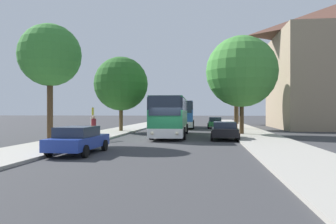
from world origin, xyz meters
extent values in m
plane|color=#38383A|center=(0.00, 0.00, 0.00)|extent=(300.00, 300.00, 0.00)
cube|color=#A39E93|center=(-7.00, 0.00, 0.07)|extent=(4.00, 120.00, 0.15)
cube|color=#A39E93|center=(7.00, 0.00, 0.07)|extent=(4.00, 120.00, 0.15)
cube|color=silver|center=(-0.49, 5.41, 0.62)|extent=(2.90, 11.68, 0.70)
cube|color=#23844C|center=(-0.49, 5.41, 1.65)|extent=(2.90, 11.68, 1.35)
cube|color=#232D3D|center=(-0.49, 5.41, 2.80)|extent=(2.92, 11.45, 0.95)
cube|color=#23844C|center=(-0.49, 5.41, 3.33)|extent=(2.85, 11.44, 0.12)
cube|color=#232D3D|center=(-0.32, -0.43, 2.65)|extent=(2.31, 0.13, 1.45)
sphere|color=#F4EAC1|center=(-1.22, -0.47, 0.66)|extent=(0.24, 0.24, 0.24)
sphere|color=#F4EAC1|center=(0.58, -0.42, 0.66)|extent=(0.24, 0.24, 0.24)
cylinder|color=black|center=(-1.67, 1.89, 0.50)|extent=(0.33, 1.01, 1.00)
cylinder|color=black|center=(0.90, 1.96, 0.50)|extent=(0.33, 1.01, 1.00)
cylinder|color=black|center=(-1.87, 8.85, 0.50)|extent=(0.33, 1.01, 1.00)
cylinder|color=black|center=(0.69, 8.92, 0.50)|extent=(0.33, 1.01, 1.00)
cube|color=silver|center=(-0.40, 20.67, 0.62)|extent=(2.90, 10.78, 0.70)
cube|color=#285BA8|center=(-0.40, 20.67, 1.72)|extent=(2.90, 10.78, 1.48)
cube|color=#232D3D|center=(-0.40, 20.67, 2.93)|extent=(2.92, 10.57, 0.95)
cube|color=#285BA8|center=(-0.40, 20.67, 3.47)|extent=(2.84, 10.56, 0.12)
cube|color=#232D3D|center=(-0.20, 15.29, 2.78)|extent=(2.27, 0.14, 1.45)
sphere|color=#F4EAC1|center=(-1.08, 15.24, 0.66)|extent=(0.24, 0.24, 0.24)
sphere|color=#F4EAC1|center=(0.68, 15.30, 0.66)|extent=(0.24, 0.24, 0.24)
cylinder|color=black|center=(-1.54, 17.41, 0.50)|extent=(0.34, 1.01, 1.00)
cylinder|color=black|center=(0.98, 17.51, 0.50)|extent=(0.34, 1.01, 1.00)
cylinder|color=black|center=(-1.77, 23.83, 0.50)|extent=(0.34, 1.01, 1.00)
cylinder|color=black|center=(0.75, 23.92, 0.50)|extent=(0.34, 1.01, 1.00)
cube|color=#233D9E|center=(-4.00, -7.18, 0.61)|extent=(1.96, 4.57, 0.60)
cube|color=#232D3D|center=(-4.01, -7.36, 1.17)|extent=(1.69, 2.39, 0.52)
cylinder|color=black|center=(-4.91, -5.76, 0.31)|extent=(0.21, 0.62, 0.62)
cylinder|color=black|center=(-3.04, -5.80, 0.31)|extent=(0.21, 0.62, 0.62)
cylinder|color=black|center=(-4.97, -8.57, 0.31)|extent=(0.21, 0.62, 0.62)
cylinder|color=black|center=(-3.10, -8.61, 0.31)|extent=(0.21, 0.62, 0.62)
cube|color=black|center=(4.08, 2.12, 0.62)|extent=(2.05, 3.98, 0.62)
cube|color=#232D3D|center=(4.09, 2.28, 1.17)|extent=(1.77, 2.09, 0.48)
cylinder|color=black|center=(5.02, 0.88, 0.31)|extent=(0.22, 0.63, 0.62)
cylinder|color=black|center=(3.08, 0.93, 0.31)|extent=(0.22, 0.63, 0.62)
cylinder|color=black|center=(5.09, 3.31, 0.31)|extent=(0.22, 0.63, 0.62)
cylinder|color=black|center=(3.14, 3.36, 0.31)|extent=(0.22, 0.63, 0.62)
cube|color=#236B38|center=(3.81, 20.00, 0.61)|extent=(1.78, 4.58, 0.60)
cube|color=#232D3D|center=(3.81, 20.18, 1.19)|extent=(1.56, 2.38, 0.55)
cylinder|color=black|center=(4.70, 18.59, 0.31)|extent=(0.20, 0.62, 0.62)
cylinder|color=black|center=(2.94, 18.58, 0.31)|extent=(0.20, 0.62, 0.62)
cylinder|color=black|center=(4.68, 21.42, 0.31)|extent=(0.20, 0.62, 0.62)
cylinder|color=black|center=(2.92, 21.41, 0.31)|extent=(0.20, 0.62, 0.62)
cylinder|color=gray|center=(-6.24, 1.26, 1.36)|extent=(0.08, 0.08, 2.42)
cube|color=yellow|center=(-6.24, 1.26, 2.22)|extent=(0.03, 0.45, 0.60)
cylinder|color=#23232D|center=(-5.77, 0.13, 0.57)|extent=(0.30, 0.30, 0.83)
cylinder|color=maroon|center=(-5.77, 0.13, 1.33)|extent=(0.36, 0.36, 0.69)
sphere|color=tan|center=(-5.77, 0.13, 1.79)|extent=(0.23, 0.23, 0.23)
cylinder|color=#23232D|center=(-7.23, 3.98, 0.59)|extent=(0.30, 0.30, 0.87)
cylinder|color=#B2A899|center=(-7.23, 3.98, 1.39)|extent=(0.36, 0.36, 0.73)
sphere|color=tan|center=(-7.23, 3.98, 1.87)|extent=(0.24, 0.24, 0.24)
cylinder|color=#513D23|center=(-6.45, 10.62, 1.59)|extent=(0.40, 0.40, 2.89)
sphere|color=#286023|center=(-6.45, 10.62, 5.20)|extent=(5.78, 5.78, 5.78)
cylinder|color=#47331E|center=(-8.02, -2.32, 2.32)|extent=(0.40, 0.40, 4.35)
sphere|color=#387F33|center=(-8.02, -2.32, 6.10)|extent=(4.26, 4.26, 4.26)
cylinder|color=#47331E|center=(5.92, 7.27, 1.81)|extent=(0.40, 0.40, 3.31)
sphere|color=#428938|center=(5.92, 7.27, 5.94)|extent=(6.60, 6.60, 6.60)
cylinder|color=#47331E|center=(6.24, 16.96, 2.34)|extent=(0.40, 0.40, 4.38)
sphere|color=#2D7028|center=(6.24, 16.96, 6.64)|extent=(5.64, 5.64, 5.64)
cylinder|color=brown|center=(7.94, 32.97, 2.09)|extent=(0.40, 0.40, 3.87)
sphere|color=#428938|center=(7.94, 32.97, 5.59)|extent=(4.18, 4.18, 4.18)
camera|label=1|loc=(2.65, -23.68, 2.22)|focal=35.00mm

